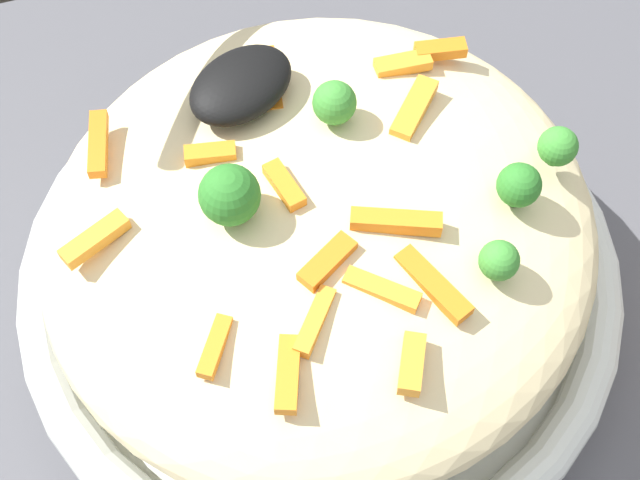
% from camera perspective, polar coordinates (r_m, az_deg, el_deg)
% --- Properties ---
extents(ground_plane, '(2.40, 2.40, 0.00)m').
position_cam_1_polar(ground_plane, '(0.50, 0.00, -4.00)').
color(ground_plane, '#4C4C51').
extents(serving_bowl, '(0.32, 0.32, 0.05)m').
position_cam_1_polar(serving_bowl, '(0.48, 0.00, -2.57)').
color(serving_bowl, silver).
rests_on(serving_bowl, ground_plane).
extents(pasta_mound, '(0.28, 0.27, 0.07)m').
position_cam_1_polar(pasta_mound, '(0.43, 0.00, 0.76)').
color(pasta_mound, beige).
rests_on(pasta_mound, serving_bowl).
extents(carrot_piece_0, '(0.03, 0.04, 0.01)m').
position_cam_1_polar(carrot_piece_0, '(0.39, 4.93, 1.19)').
color(carrot_piece_0, orange).
rests_on(carrot_piece_0, pasta_mound).
extents(carrot_piece_1, '(0.02, 0.03, 0.01)m').
position_cam_1_polar(carrot_piece_1, '(0.40, -2.33, 3.56)').
color(carrot_piece_1, orange).
rests_on(carrot_piece_1, pasta_mound).
extents(carrot_piece_2, '(0.03, 0.03, 0.01)m').
position_cam_1_polar(carrot_piece_2, '(0.44, -14.14, 6.06)').
color(carrot_piece_2, orange).
rests_on(carrot_piece_2, pasta_mound).
extents(carrot_piece_3, '(0.03, 0.01, 0.01)m').
position_cam_1_polar(carrot_piece_3, '(0.41, -14.35, 0.06)').
color(carrot_piece_3, orange).
rests_on(carrot_piece_3, pasta_mound).
extents(carrot_piece_4, '(0.03, 0.02, 0.01)m').
position_cam_1_polar(carrot_piece_4, '(0.46, 7.79, 12.09)').
color(carrot_piece_4, orange).
rests_on(carrot_piece_4, pasta_mound).
extents(carrot_piece_5, '(0.03, 0.02, 0.01)m').
position_cam_1_polar(carrot_piece_5, '(0.46, 5.38, 11.26)').
color(carrot_piece_5, orange).
rests_on(carrot_piece_5, pasta_mound).
extents(carrot_piece_6, '(0.01, 0.04, 0.01)m').
position_cam_1_polar(carrot_piece_6, '(0.38, 7.51, -2.68)').
color(carrot_piece_6, orange).
rests_on(carrot_piece_6, pasta_mound).
extents(carrot_piece_7, '(0.03, 0.04, 0.01)m').
position_cam_1_polar(carrot_piece_7, '(0.45, -3.21, 10.29)').
color(carrot_piece_7, orange).
rests_on(carrot_piece_7, pasta_mound).
extents(carrot_piece_8, '(0.03, 0.02, 0.01)m').
position_cam_1_polar(carrot_piece_8, '(0.37, -0.34, -5.28)').
color(carrot_piece_8, orange).
rests_on(carrot_piece_8, pasta_mound).
extents(carrot_piece_9, '(0.02, 0.02, 0.01)m').
position_cam_1_polar(carrot_piece_9, '(0.42, -7.09, 5.50)').
color(carrot_piece_9, orange).
rests_on(carrot_piece_9, pasta_mound).
extents(carrot_piece_10, '(0.03, 0.01, 0.01)m').
position_cam_1_polar(carrot_piece_10, '(0.38, 0.48, -1.40)').
color(carrot_piece_10, orange).
rests_on(carrot_piece_10, pasta_mound).
extents(carrot_piece_11, '(0.02, 0.03, 0.01)m').
position_cam_1_polar(carrot_piece_11, '(0.38, 4.02, -3.20)').
color(carrot_piece_11, orange).
rests_on(carrot_piece_11, pasta_mound).
extents(carrot_piece_12, '(0.03, 0.03, 0.01)m').
position_cam_1_polar(carrot_piece_12, '(0.37, -2.09, -8.66)').
color(carrot_piece_12, orange).
rests_on(carrot_piece_12, pasta_mound).
extents(carrot_piece_13, '(0.04, 0.02, 0.01)m').
position_cam_1_polar(carrot_piece_13, '(0.43, 6.50, 8.15)').
color(carrot_piece_13, orange).
rests_on(carrot_piece_13, pasta_mound).
extents(carrot_piece_14, '(0.03, 0.02, 0.01)m').
position_cam_1_polar(carrot_piece_14, '(0.37, 5.96, -7.97)').
color(carrot_piece_14, orange).
rests_on(carrot_piece_14, pasta_mound).
extents(carrot_piece_15, '(0.03, 0.02, 0.01)m').
position_cam_1_polar(carrot_piece_15, '(0.37, -6.81, -6.86)').
color(carrot_piece_15, orange).
rests_on(carrot_piece_15, pasta_mound).
extents(broccoli_floret_0, '(0.02, 0.02, 0.02)m').
position_cam_1_polar(broccoli_floret_0, '(0.42, 0.94, 8.84)').
color(broccoli_floret_0, '#377928').
rests_on(broccoli_floret_0, pasta_mound).
extents(broccoli_floret_1, '(0.03, 0.03, 0.03)m').
position_cam_1_polar(broccoli_floret_1, '(0.39, -5.86, 2.87)').
color(broccoli_floret_1, '#296820').
rests_on(broccoli_floret_1, pasta_mound).
extents(broccoli_floret_2, '(0.02, 0.02, 0.02)m').
position_cam_1_polar(broccoli_floret_2, '(0.43, 15.12, 5.84)').
color(broccoli_floret_2, '#377928').
rests_on(broccoli_floret_2, pasta_mound).
extents(broccoli_floret_3, '(0.02, 0.02, 0.02)m').
position_cam_1_polar(broccoli_floret_3, '(0.39, 11.49, -1.32)').
color(broccoli_floret_3, '#377928').
rests_on(broccoli_floret_3, pasta_mound).
extents(broccoli_floret_4, '(0.02, 0.02, 0.02)m').
position_cam_1_polar(broccoli_floret_4, '(0.41, 12.73, 3.46)').
color(broccoli_floret_4, '#296820').
rests_on(broccoli_floret_4, pasta_mound).
extents(serving_spoon, '(0.15, 0.11, 0.09)m').
position_cam_1_polar(serving_spoon, '(0.43, -8.06, 12.64)').
color(serving_spoon, black).
rests_on(serving_spoon, pasta_mound).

